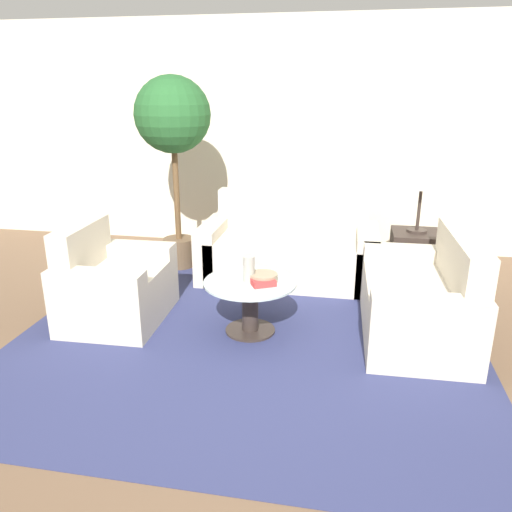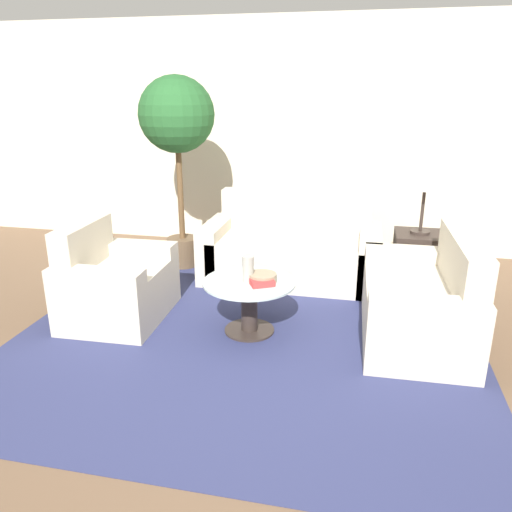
{
  "view_description": "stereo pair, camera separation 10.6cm",
  "coord_description": "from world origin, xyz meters",
  "px_view_note": "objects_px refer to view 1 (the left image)",
  "views": [
    {
      "loc": [
        0.64,
        -2.94,
        1.85
      ],
      "look_at": [
        -0.06,
        0.81,
        0.55
      ],
      "focal_mm": 35.0,
      "sensor_mm": 36.0,
      "label": 1
    },
    {
      "loc": [
        0.75,
        -2.92,
        1.85
      ],
      "look_at": [
        -0.06,
        0.81,
        0.55
      ],
      "focal_mm": 35.0,
      "sensor_mm": 36.0,
      "label": 2
    }
  ],
  "objects_px": {
    "sofa_main": "(289,251)",
    "potted_plant": "(173,126)",
    "loveseat": "(425,303)",
    "table_lamp": "(422,178)",
    "bowl": "(264,278)",
    "vase": "(249,269)",
    "armchair": "(111,287)",
    "book_stack": "(263,282)",
    "coffee_table": "(250,299)"
  },
  "relations": [
    {
      "from": "vase",
      "to": "book_stack",
      "type": "xyz_separation_m",
      "value": [
        0.12,
        -0.06,
        -0.08
      ]
    },
    {
      "from": "book_stack",
      "to": "table_lamp",
      "type": "bearing_deg",
      "value": 17.09
    },
    {
      "from": "armchair",
      "to": "book_stack",
      "type": "xyz_separation_m",
      "value": [
        1.29,
        -0.09,
        0.18
      ]
    },
    {
      "from": "sofa_main",
      "to": "vase",
      "type": "height_order",
      "value": "sofa_main"
    },
    {
      "from": "bowl",
      "to": "book_stack",
      "type": "xyz_separation_m",
      "value": [
        0.01,
        -0.08,
        -0.01
      ]
    },
    {
      "from": "loveseat",
      "to": "bowl",
      "type": "relative_size",
      "value": 6.07
    },
    {
      "from": "sofa_main",
      "to": "bowl",
      "type": "relative_size",
      "value": 8.0
    },
    {
      "from": "loveseat",
      "to": "table_lamp",
      "type": "distance_m",
      "value": 1.26
    },
    {
      "from": "sofa_main",
      "to": "potted_plant",
      "type": "height_order",
      "value": "potted_plant"
    },
    {
      "from": "sofa_main",
      "to": "loveseat",
      "type": "height_order",
      "value": "sofa_main"
    },
    {
      "from": "sofa_main",
      "to": "book_stack",
      "type": "relative_size",
      "value": 8.37
    },
    {
      "from": "armchair",
      "to": "table_lamp",
      "type": "xyz_separation_m",
      "value": [
        2.53,
        1.13,
        0.8
      ]
    },
    {
      "from": "armchair",
      "to": "book_stack",
      "type": "relative_size",
      "value": 4.5
    },
    {
      "from": "sofa_main",
      "to": "armchair",
      "type": "height_order",
      "value": "sofa_main"
    },
    {
      "from": "table_lamp",
      "to": "bowl",
      "type": "xyz_separation_m",
      "value": [
        -1.25,
        -1.15,
        -0.61
      ]
    },
    {
      "from": "sofa_main",
      "to": "loveseat",
      "type": "relative_size",
      "value": 1.32
    },
    {
      "from": "vase",
      "to": "book_stack",
      "type": "distance_m",
      "value": 0.16
    },
    {
      "from": "armchair",
      "to": "coffee_table",
      "type": "xyz_separation_m",
      "value": [
        1.18,
        -0.03,
        0.0
      ]
    },
    {
      "from": "armchair",
      "to": "sofa_main",
      "type": "bearing_deg",
      "value": -48.7
    },
    {
      "from": "sofa_main",
      "to": "vase",
      "type": "xyz_separation_m",
      "value": [
        -0.15,
        -1.26,
        0.25
      ]
    },
    {
      "from": "armchair",
      "to": "vase",
      "type": "distance_m",
      "value": 1.2
    },
    {
      "from": "sofa_main",
      "to": "potted_plant",
      "type": "xyz_separation_m",
      "value": [
        -1.2,
        0.12,
        1.2
      ]
    },
    {
      "from": "loveseat",
      "to": "coffee_table",
      "type": "relative_size",
      "value": 1.82
    },
    {
      "from": "sofa_main",
      "to": "loveseat",
      "type": "distance_m",
      "value": 1.6
    },
    {
      "from": "armchair",
      "to": "bowl",
      "type": "bearing_deg",
      "value": -92.3
    },
    {
      "from": "coffee_table",
      "to": "vase",
      "type": "xyz_separation_m",
      "value": [
        -0.01,
        -0.01,
        0.25
      ]
    },
    {
      "from": "bowl",
      "to": "book_stack",
      "type": "distance_m",
      "value": 0.08
    },
    {
      "from": "loveseat",
      "to": "vase",
      "type": "bearing_deg",
      "value": -83.16
    },
    {
      "from": "loveseat",
      "to": "potted_plant",
      "type": "distance_m",
      "value": 2.92
    },
    {
      "from": "table_lamp",
      "to": "bowl",
      "type": "relative_size",
      "value": 2.92
    },
    {
      "from": "armchair",
      "to": "potted_plant",
      "type": "relative_size",
      "value": 0.47
    },
    {
      "from": "sofa_main",
      "to": "book_stack",
      "type": "bearing_deg",
      "value": -91.39
    },
    {
      "from": "bowl",
      "to": "book_stack",
      "type": "bearing_deg",
      "value": -81.25
    },
    {
      "from": "potted_plant",
      "to": "bowl",
      "type": "height_order",
      "value": "potted_plant"
    },
    {
      "from": "loveseat",
      "to": "book_stack",
      "type": "distance_m",
      "value": 1.25
    },
    {
      "from": "loveseat",
      "to": "book_stack",
      "type": "height_order",
      "value": "loveseat"
    },
    {
      "from": "sofa_main",
      "to": "armchair",
      "type": "xyz_separation_m",
      "value": [
        -1.32,
        -1.23,
        -0.0
      ]
    },
    {
      "from": "sofa_main",
      "to": "coffee_table",
      "type": "bearing_deg",
      "value": -96.71
    },
    {
      "from": "vase",
      "to": "book_stack",
      "type": "bearing_deg",
      "value": -25.56
    },
    {
      "from": "loveseat",
      "to": "vase",
      "type": "relative_size",
      "value": 6.44
    },
    {
      "from": "vase",
      "to": "bowl",
      "type": "relative_size",
      "value": 0.94
    },
    {
      "from": "vase",
      "to": "bowl",
      "type": "height_order",
      "value": "vase"
    },
    {
      "from": "coffee_table",
      "to": "potted_plant",
      "type": "bearing_deg",
      "value": 127.38
    },
    {
      "from": "table_lamp",
      "to": "vase",
      "type": "height_order",
      "value": "table_lamp"
    },
    {
      "from": "loveseat",
      "to": "potted_plant",
      "type": "xyz_separation_m",
      "value": [
        -2.38,
        1.19,
        1.2
      ]
    },
    {
      "from": "table_lamp",
      "to": "vase",
      "type": "distance_m",
      "value": 1.87
    },
    {
      "from": "coffee_table",
      "to": "table_lamp",
      "type": "xyz_separation_m",
      "value": [
        1.35,
        1.16,
        0.79
      ]
    },
    {
      "from": "table_lamp",
      "to": "bowl",
      "type": "distance_m",
      "value": 1.8
    },
    {
      "from": "potted_plant",
      "to": "armchair",
      "type": "bearing_deg",
      "value": -95.33
    },
    {
      "from": "book_stack",
      "to": "coffee_table",
      "type": "bearing_deg",
      "value": 123.26
    }
  ]
}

